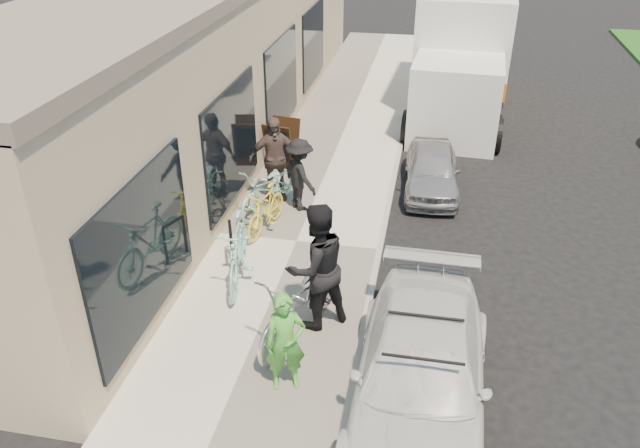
{
  "coord_description": "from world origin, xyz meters",
  "views": [
    {
      "loc": [
        0.31,
        -6.72,
        6.24
      ],
      "look_at": [
        -1.39,
        2.17,
        1.05
      ],
      "focal_mm": 35.0,
      "sensor_mm": 36.0,
      "label": 1
    }
  ],
  "objects_px": {
    "woman_rider": "(285,342)",
    "cruiser_bike_a": "(238,251)",
    "sedan_silver": "(432,169)",
    "cruiser_bike_c": "(266,209)",
    "moving_truck": "(462,58)",
    "sandwich_board": "(281,144)",
    "tandem_bike": "(302,301)",
    "man_standing": "(316,267)",
    "sedan_white": "(420,373)",
    "bike_rack": "(231,242)",
    "bystander_b": "(274,159)",
    "cruiser_bike_b": "(268,188)",
    "bystander_a": "(300,175)"
  },
  "relations": [
    {
      "from": "woman_rider",
      "to": "cruiser_bike_a",
      "type": "bearing_deg",
      "value": 100.74
    },
    {
      "from": "sedan_silver",
      "to": "cruiser_bike_c",
      "type": "height_order",
      "value": "cruiser_bike_c"
    },
    {
      "from": "moving_truck",
      "to": "cruiser_bike_a",
      "type": "relative_size",
      "value": 3.58
    },
    {
      "from": "sandwich_board",
      "to": "cruiser_bike_a",
      "type": "bearing_deg",
      "value": -75.23
    },
    {
      "from": "tandem_bike",
      "to": "cruiser_bike_a",
      "type": "distance_m",
      "value": 1.79
    },
    {
      "from": "woman_rider",
      "to": "man_standing",
      "type": "xyz_separation_m",
      "value": [
        0.14,
        1.4,
        0.28
      ]
    },
    {
      "from": "sedan_white",
      "to": "tandem_bike",
      "type": "relative_size",
      "value": 1.89
    },
    {
      "from": "bike_rack",
      "to": "cruiser_bike_a",
      "type": "xyz_separation_m",
      "value": [
        0.26,
        -0.43,
        0.11
      ]
    },
    {
      "from": "sandwich_board",
      "to": "cruiser_bike_c",
      "type": "bearing_deg",
      "value": -72.03
    },
    {
      "from": "moving_truck",
      "to": "bystander_b",
      "type": "relative_size",
      "value": 3.8
    },
    {
      "from": "sedan_white",
      "to": "woman_rider",
      "type": "relative_size",
      "value": 2.9
    },
    {
      "from": "tandem_bike",
      "to": "cruiser_bike_b",
      "type": "height_order",
      "value": "tandem_bike"
    },
    {
      "from": "sedan_silver",
      "to": "cruiser_bike_c",
      "type": "xyz_separation_m",
      "value": [
        -3.03,
        -2.64,
        0.1
      ]
    },
    {
      "from": "sandwich_board",
      "to": "cruiser_bike_b",
      "type": "bearing_deg",
      "value": -73.54
    },
    {
      "from": "sedan_white",
      "to": "sandwich_board",
      "type": "bearing_deg",
      "value": 118.32
    },
    {
      "from": "tandem_bike",
      "to": "woman_rider",
      "type": "xyz_separation_m",
      "value": [
        0.01,
        -1.09,
        0.14
      ]
    },
    {
      "from": "bike_rack",
      "to": "sandwich_board",
      "type": "bearing_deg",
      "value": 91.83
    },
    {
      "from": "sandwich_board",
      "to": "moving_truck",
      "type": "relative_size",
      "value": 0.16
    },
    {
      "from": "bike_rack",
      "to": "moving_truck",
      "type": "height_order",
      "value": "moving_truck"
    },
    {
      "from": "tandem_bike",
      "to": "bystander_a",
      "type": "relative_size",
      "value": 1.49
    },
    {
      "from": "bystander_a",
      "to": "moving_truck",
      "type": "bearing_deg",
      "value": -68.32
    },
    {
      "from": "sedan_white",
      "to": "cruiser_bike_b",
      "type": "bearing_deg",
      "value": 125.77
    },
    {
      "from": "tandem_bike",
      "to": "bystander_a",
      "type": "bearing_deg",
      "value": 121.18
    },
    {
      "from": "cruiser_bike_c",
      "to": "moving_truck",
      "type": "bearing_deg",
      "value": 78.33
    },
    {
      "from": "moving_truck",
      "to": "woman_rider",
      "type": "distance_m",
      "value": 12.56
    },
    {
      "from": "man_standing",
      "to": "sedan_silver",
      "type": "bearing_deg",
      "value": -146.72
    },
    {
      "from": "bystander_b",
      "to": "cruiser_bike_a",
      "type": "bearing_deg",
      "value": -109.8
    },
    {
      "from": "moving_truck",
      "to": "woman_rider",
      "type": "relative_size",
      "value": 4.66
    },
    {
      "from": "sedan_silver",
      "to": "bike_rack",
      "type": "bearing_deg",
      "value": -132.91
    },
    {
      "from": "sedan_white",
      "to": "woman_rider",
      "type": "bearing_deg",
      "value": -177.3
    },
    {
      "from": "sedan_silver",
      "to": "woman_rider",
      "type": "relative_size",
      "value": 1.96
    },
    {
      "from": "bystander_b",
      "to": "sandwich_board",
      "type": "bearing_deg",
      "value": 76.32
    },
    {
      "from": "cruiser_bike_a",
      "to": "bystander_a",
      "type": "distance_m",
      "value": 2.74
    },
    {
      "from": "sedan_silver",
      "to": "tandem_bike",
      "type": "relative_size",
      "value": 1.28
    },
    {
      "from": "man_standing",
      "to": "cruiser_bike_c",
      "type": "distance_m",
      "value": 3.02
    },
    {
      "from": "sedan_silver",
      "to": "man_standing",
      "type": "height_order",
      "value": "man_standing"
    },
    {
      "from": "sedan_white",
      "to": "sedan_silver",
      "type": "xyz_separation_m",
      "value": [
        -0.07,
        6.56,
        -0.12
      ]
    },
    {
      "from": "cruiser_bike_b",
      "to": "bystander_a",
      "type": "distance_m",
      "value": 0.7
    },
    {
      "from": "sedan_white",
      "to": "man_standing",
      "type": "bearing_deg",
      "value": 141.32
    },
    {
      "from": "man_standing",
      "to": "bystander_b",
      "type": "relative_size",
      "value": 1.12
    },
    {
      "from": "man_standing",
      "to": "bystander_a",
      "type": "xyz_separation_m",
      "value": [
        -1.04,
        3.56,
        -0.26
      ]
    },
    {
      "from": "sedan_white",
      "to": "cruiser_bike_a",
      "type": "bearing_deg",
      "value": 145.67
    },
    {
      "from": "woman_rider",
      "to": "cruiser_bike_a",
      "type": "height_order",
      "value": "woman_rider"
    },
    {
      "from": "sedan_silver",
      "to": "tandem_bike",
      "type": "xyz_separation_m",
      "value": [
        -1.7,
        -5.52,
        0.25
      ]
    },
    {
      "from": "tandem_bike",
      "to": "cruiser_bike_c",
      "type": "distance_m",
      "value": 3.17
    },
    {
      "from": "man_standing",
      "to": "bystander_a",
      "type": "relative_size",
      "value": 1.34
    },
    {
      "from": "sedan_silver",
      "to": "bystander_b",
      "type": "xyz_separation_m",
      "value": [
        -3.2,
        -1.32,
        0.56
      ]
    },
    {
      "from": "sedan_silver",
      "to": "cruiser_bike_b",
      "type": "distance_m",
      "value": 3.7
    },
    {
      "from": "bike_rack",
      "to": "bystander_b",
      "type": "relative_size",
      "value": 0.43
    },
    {
      "from": "woman_rider",
      "to": "man_standing",
      "type": "distance_m",
      "value": 1.43
    }
  ]
}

